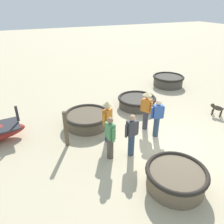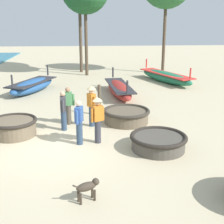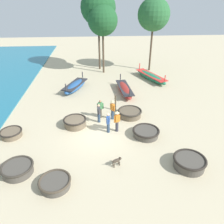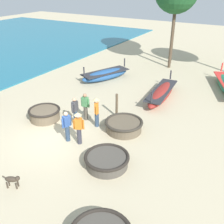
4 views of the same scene
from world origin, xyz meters
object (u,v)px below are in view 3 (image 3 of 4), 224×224
at_px(long_boat_blue_hull, 125,89).
at_px(coracle_far_right, 146,132).
at_px(coracle_far_left, 18,169).
at_px(fisherman_by_coracle, 100,108).
at_px(coracle_center, 11,133).
at_px(coracle_upturned, 189,162).
at_px(fisherman_crouching, 108,122).
at_px(coracle_front_left, 130,113).
at_px(tree_center, 103,21).
at_px(coracle_weathered, 75,122).
at_px(long_boat_white_hull, 151,77).
at_px(long_boat_ochre_hull, 75,86).
at_px(fisherman_standing_left, 99,113).
at_px(mooring_post_inland, 115,103).
at_px(tree_right_mid, 98,8).
at_px(fisherman_standing_right, 117,120).
at_px(tree_rightmost, 154,15).
at_px(coracle_nearest, 55,183).
at_px(fisherman_with_hat, 112,108).
at_px(dog, 117,161).

bearing_deg(long_boat_blue_hull, coracle_far_right, -85.80).
distance_m(coracle_far_left, fisherman_by_coracle, 7.69).
xyz_separation_m(coracle_center, coracle_upturned, (11.41, -3.98, 0.09)).
bearing_deg(fisherman_crouching, coracle_center, -179.86).
relative_size(coracle_front_left, tree_center, 0.25).
xyz_separation_m(coracle_weathered, long_boat_white_hull, (8.12, 9.55, 0.03)).
bearing_deg(long_boat_ochre_hull, coracle_upturned, -58.57).
bearing_deg(coracle_center, coracle_upturned, -19.23).
xyz_separation_m(coracle_far_left, fisherman_standing_left, (4.71, 5.22, 0.53)).
relative_size(long_boat_ochre_hull, mooring_post_inland, 3.06).
distance_m(long_boat_blue_hull, mooring_post_inland, 3.90).
bearing_deg(tree_right_mid, fisherman_crouching, -89.17).
height_order(coracle_center, fisherman_standing_right, fisherman_standing_right).
relative_size(coracle_center, long_boat_blue_hull, 0.33).
bearing_deg(tree_rightmost, tree_center, -175.65).
relative_size(coracle_far_right, fisherman_by_coracle, 1.22).
relative_size(coracle_center, coracle_nearest, 0.90).
height_order(coracle_front_left, fisherman_standing_right, fisherman_standing_right).
distance_m(coracle_center, coracle_far_right, 9.58).
bearing_deg(long_boat_ochre_hull, fisherman_crouching, -70.06).
xyz_separation_m(long_boat_ochre_hull, tree_center, (3.22, 5.48, 5.79)).
distance_m(fisherman_by_coracle, fisherman_with_hat, 1.01).
bearing_deg(tree_center, fisherman_by_coracle, -93.61).
bearing_deg(tree_right_mid, fisherman_by_coracle, -91.23).
bearing_deg(long_boat_ochre_hull, long_boat_blue_hull, -13.45).
relative_size(coracle_weathered, tree_rightmost, 0.20).
distance_m(coracle_upturned, dog, 4.22).
bearing_deg(tree_right_mid, coracle_far_right, -79.79).
xyz_separation_m(coracle_front_left, mooring_post_inland, (-1.09, 1.16, 0.38)).
distance_m(fisherman_standing_left, dog, 5.15).
relative_size(fisherman_by_coracle, tree_right_mid, 0.16).
bearing_deg(fisherman_with_hat, tree_right_mid, 92.87).
bearing_deg(fisherman_crouching, tree_center, 89.05).
bearing_deg(fisherman_with_hat, long_boat_blue_hull, 72.49).
bearing_deg(long_boat_blue_hull, mooring_post_inland, -108.97).
xyz_separation_m(coracle_front_left, dog, (-1.62, -5.77, 0.05)).
relative_size(fisherman_crouching, fisherman_standing_left, 1.00).
bearing_deg(fisherman_with_hat, coracle_center, -165.54).
distance_m(coracle_nearest, fisherman_with_hat, 7.70).
relative_size(coracle_upturned, long_boat_blue_hull, 0.40).
bearing_deg(long_boat_white_hull, coracle_front_left, -113.98).
xyz_separation_m(coracle_far_left, tree_rightmost, (11.62, 17.93, 6.42)).
bearing_deg(fisherman_with_hat, fisherman_standing_right, -83.91).
relative_size(long_boat_white_hull, fisherman_by_coracle, 3.41).
xyz_separation_m(long_boat_ochre_hull, fisherman_by_coracle, (2.49, -6.06, 0.45)).
xyz_separation_m(fisherman_crouching, fisherman_with_hat, (0.45, 1.88, 0.12)).
height_order(coracle_far_right, fisherman_standing_left, fisherman_standing_left).
relative_size(coracle_nearest, tree_rightmost, 0.20).
bearing_deg(tree_right_mid, fisherman_standing_right, -86.74).
bearing_deg(fisherman_crouching, coracle_nearest, -122.32).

